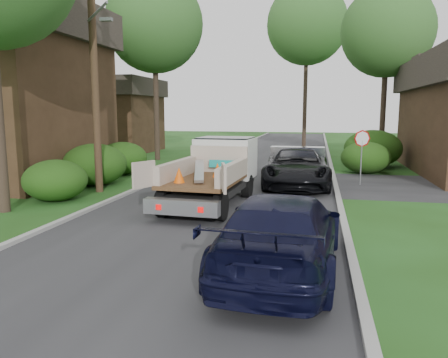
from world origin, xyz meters
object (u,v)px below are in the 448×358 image
utility_pole (94,63)px  black_pickup (297,167)px  house_left_far (109,114)px  stop_sign (362,146)px  tree_left_far (154,24)px  tree_right_far (387,31)px  flatbed_truck (218,167)px  tree_center_far (307,24)px  navy_suv (282,232)px  tree_left_back (28,16)px

utility_pole → black_pickup: utility_pole is taller
utility_pole → house_left_far: size_ratio=1.32×
stop_sign → black_pickup: (-2.80, -0.84, -0.94)m
tree_left_far → tree_right_far: size_ratio=1.06×
utility_pole → flatbed_truck: bearing=-7.6°
tree_center_far → flatbed_truck: 27.59m
house_left_far → flatbed_truck: (13.19, -17.71, -1.80)m
navy_suv → flatbed_truck: bearing=-63.3°
tree_center_far → flatbed_truck: tree_center_far is taller
tree_left_back → stop_sign: bearing=-11.8°
utility_pole → black_pickup: 9.54m
utility_pole → tree_left_far: 12.77m
utility_pole → flatbed_truck: 6.53m
tree_left_back → tree_center_far: tree_center_far is taller
stop_sign → utility_pole: utility_pole is taller
tree_center_far → flatbed_truck: size_ratio=2.36×
tree_center_far → house_left_far: bearing=-152.7°
tree_center_far → tree_left_back: bearing=-133.3°
tree_center_far → navy_suv: size_ratio=2.60×
utility_pole → black_pickup: bearing=22.0°
utility_pole → navy_suv: 11.85m
house_left_far → flatbed_truck: size_ratio=1.22×
utility_pole → tree_right_far: (12.98, 15.02, 3.31)m
utility_pole → tree_center_far: (7.48, 25.02, 5.81)m
stop_sign → house_left_far: size_ratio=0.33×
tree_left_far → house_left_far: bearing=140.2°
tree_left_far → black_pickup: size_ratio=2.02×
tree_right_far → flatbed_truck: bearing=-116.4°
tree_center_far → navy_suv: bearing=-88.9°
house_left_far → black_pickup: house_left_far is taller
flatbed_truck → black_pickup: bearing=58.3°
tree_left_back → black_pickup: bearing=-16.4°
tree_left_far → navy_suv: (10.11, -19.50, -8.17)m
stop_sign → flatbed_truck: size_ratio=0.40×
utility_pole → house_left_far: utility_pole is taller
tree_right_far → navy_suv: tree_right_far is taller
tree_right_far → black_pickup: tree_right_far is taller
stop_sign → black_pickup: stop_sign is taller
tree_left_far → navy_suv: tree_left_far is taller
tree_left_far → tree_left_back: (-6.50, -4.00, -0.00)m
house_left_far → black_pickup: bearing=-41.0°
tree_left_back → navy_suv: bearing=-43.0°
tree_right_far → black_pickup: size_ratio=1.90×
tree_left_back → tree_center_far: 23.43m
stop_sign → tree_center_far: tree_center_far is taller
tree_left_back → navy_suv: (16.61, -15.50, -8.16)m
house_left_far → black_pickup: (15.90, -13.84, -2.21)m
tree_left_back → utility_pole: bearing=-43.3°
stop_sign → tree_left_far: 16.65m
tree_right_far → tree_left_far: bearing=-168.7°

